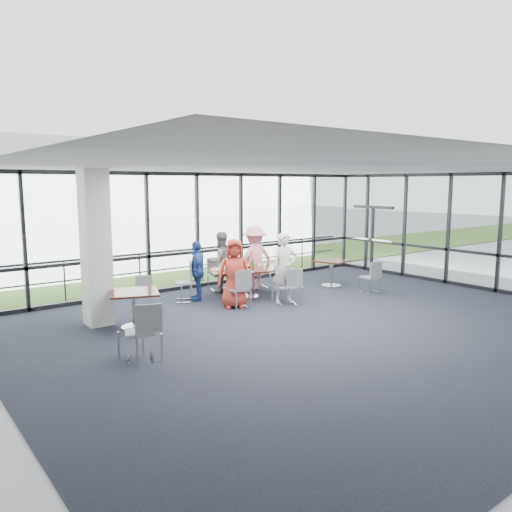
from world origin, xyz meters
TOP-DOWN VIEW (x-y plane):
  - floor at (0.00, 0.00)m, footprint 12.00×10.00m
  - ceiling at (0.00, 0.00)m, footprint 12.00×10.00m
  - curtain_wall_back at (0.00, 5.00)m, footprint 12.00×0.10m
  - curtain_wall_right at (6.00, 0.00)m, footprint 0.10×10.00m
  - exit_door at (6.00, 3.75)m, footprint 0.12×1.60m
  - structural_column at (-3.60, 3.00)m, footprint 0.50×0.50m
  - apron at (0.00, 10.00)m, footprint 80.00×70.00m
  - grass_strip at (0.00, 8.00)m, footprint 80.00×5.00m
  - hangar_main at (4.00, 32.00)m, footprint 24.00×10.00m
  - guard_rail at (0.00, 5.60)m, footprint 12.00×0.06m
  - main_table at (0.37, 3.10)m, footprint 2.35×1.78m
  - side_table_left at (-3.11, 2.30)m, footprint 1.21×1.21m
  - side_table_right at (3.05, 2.77)m, footprint 1.04×1.04m
  - diner_near_left at (-0.55, 2.44)m, footprint 0.95×0.85m
  - diner_near_right at (0.68, 2.07)m, footprint 0.74×0.64m
  - diner_far_left at (0.13, 4.05)m, footprint 0.84×0.58m
  - diner_far_right at (1.03, 3.73)m, footprint 1.20×0.72m
  - diner_end at (-0.86, 3.62)m, footprint 0.77×0.99m
  - chair_main_nl at (-0.53, 2.36)m, footprint 0.50×0.50m
  - chair_main_nr at (0.64, 1.92)m, footprint 0.56×0.56m
  - chair_main_fl at (0.20, 4.21)m, footprint 0.52×0.52m
  - chair_main_fr at (1.27, 3.86)m, footprint 0.53×0.53m
  - chair_main_end at (-1.16, 3.65)m, footprint 0.63×0.63m
  - chair_spare_la at (-3.83, 0.52)m, footprint 0.59×0.59m
  - chair_spare_lb at (-2.34, 3.20)m, footprint 0.51×0.51m
  - chair_spare_r at (3.24, 1.55)m, footprint 0.46×0.46m
  - plate_nl at (-0.29, 2.88)m, footprint 0.25×0.25m
  - plate_nr at (0.81, 2.60)m, footprint 0.26×0.26m
  - plate_fl at (-0.06, 3.64)m, footprint 0.24×0.24m
  - plate_fr at (0.94, 3.29)m, footprint 0.25×0.25m
  - plate_end at (-0.44, 3.43)m, footprint 0.28×0.28m
  - tumbler_a at (0.03, 3.00)m, footprint 0.07×0.07m
  - tumbler_b at (0.62, 2.86)m, footprint 0.08×0.08m
  - tumbler_c at (0.50, 3.27)m, footprint 0.07×0.07m
  - tumbler_d at (-0.36, 3.20)m, footprint 0.07×0.07m
  - menu_a at (0.00, 2.68)m, footprint 0.31×0.24m
  - menu_b at (1.08, 2.48)m, footprint 0.35×0.36m
  - menu_c at (0.66, 3.43)m, footprint 0.34×0.31m
  - condiment_caddy at (0.40, 3.17)m, footprint 0.10×0.07m
  - ketchup_bottle at (0.43, 3.10)m, footprint 0.06×0.06m
  - green_bottle at (0.53, 3.13)m, footprint 0.05×0.05m

SIDE VIEW (x-z plane):
  - apron at x=0.00m, z-range -0.03..-0.01m
  - floor at x=0.00m, z-range -0.02..0.00m
  - grass_strip at x=0.00m, z-range 0.01..0.01m
  - chair_spare_lb at x=-2.34m, z-range 0.00..0.81m
  - chair_spare_r at x=3.24m, z-range 0.00..0.82m
  - chair_main_nr at x=0.64m, z-range 0.00..0.85m
  - chair_main_fl at x=0.20m, z-range 0.00..0.87m
  - chair_main_fr at x=1.27m, z-range 0.00..0.88m
  - chair_main_nl at x=-0.53m, z-range 0.00..0.89m
  - chair_spare_la at x=-3.83m, z-range 0.00..0.94m
  - chair_main_end at x=-1.16m, z-range 0.00..0.95m
  - guard_rail at x=0.00m, z-range 0.47..0.53m
  - side_table_right at x=3.05m, z-range 0.25..1.00m
  - main_table at x=0.37m, z-range 0.26..1.01m
  - side_table_left at x=-3.11m, z-range 0.27..1.02m
  - diner_end at x=-0.86m, z-range 0.00..1.50m
  - menu_a at x=0.00m, z-range 0.75..0.75m
  - menu_b at x=1.08m, z-range 0.75..0.75m
  - menu_c at x=0.66m, z-range 0.75..0.75m
  - plate_nl at x=-0.29m, z-range 0.75..0.76m
  - plate_nr at x=0.81m, z-range 0.75..0.76m
  - plate_fl at x=-0.06m, z-range 0.75..0.76m
  - plate_fr at x=0.94m, z-range 0.75..0.76m
  - plate_end at x=-0.44m, z-range 0.75..0.76m
  - condiment_caddy at x=0.40m, z-range 0.75..0.79m
  - diner_far_left at x=0.13m, z-range 0.00..1.63m
  - diner_near_left at x=-0.55m, z-range 0.00..1.63m
  - tumbler_a at x=0.03m, z-range 0.75..0.88m
  - tumbler_d at x=-0.36m, z-range 0.75..0.90m
  - tumbler_c at x=0.50m, z-range 0.75..0.90m
  - tumbler_b at x=0.62m, z-range 0.75..0.90m
  - ketchup_bottle at x=0.43m, z-range 0.75..0.93m
  - green_bottle at x=0.53m, z-range 0.75..0.95m
  - diner_near_right at x=0.68m, z-range 0.00..1.72m
  - diner_far_right at x=1.03m, z-range 0.00..1.76m
  - exit_door at x=6.00m, z-range 0.00..2.10m
  - curtain_wall_back at x=0.00m, z-range 0.00..3.20m
  - curtain_wall_right at x=6.00m, z-range 0.00..3.20m
  - structural_column at x=-3.60m, z-range 0.00..3.20m
  - hangar_main at x=4.00m, z-range 0.00..6.00m
  - ceiling at x=0.00m, z-range 3.18..3.22m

